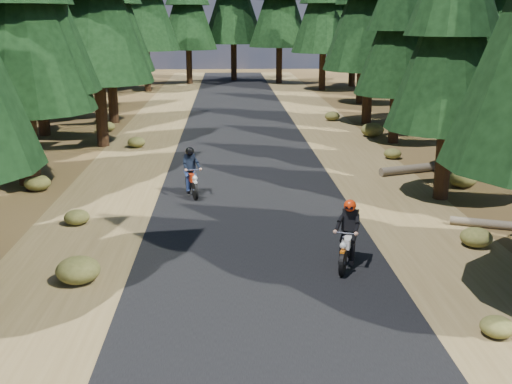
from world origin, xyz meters
TOP-DOWN VIEW (x-y plane):
  - ground at (0.00, 0.00)m, footprint 120.00×120.00m
  - road at (0.00, 5.00)m, footprint 6.00×100.00m
  - shoulder_l at (-4.60, 5.00)m, footprint 3.20×100.00m
  - shoulder_r at (4.60, 5.00)m, footprint 3.20×100.00m
  - log_near at (7.46, 8.52)m, footprint 5.33×2.28m
  - understory_shrubs at (1.33, 7.77)m, footprint 15.29×31.02m
  - rider_lead at (1.98, -1.19)m, footprint 1.10×1.83m
  - rider_follow at (-1.92, 5.23)m, footprint 0.95×1.84m

SIDE VIEW (x-z plane):
  - ground at x=0.00m, z-range 0.00..0.00m
  - shoulder_l at x=-4.60m, z-range 0.00..0.01m
  - shoulder_r at x=4.60m, z-range 0.00..0.01m
  - road at x=0.00m, z-range 0.00..0.01m
  - log_near at x=7.46m, z-range 0.00..0.32m
  - understory_shrubs at x=1.33m, z-range -0.07..0.60m
  - rider_lead at x=1.98m, z-range -0.26..1.31m
  - rider_follow at x=-1.92m, z-range -0.26..1.31m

